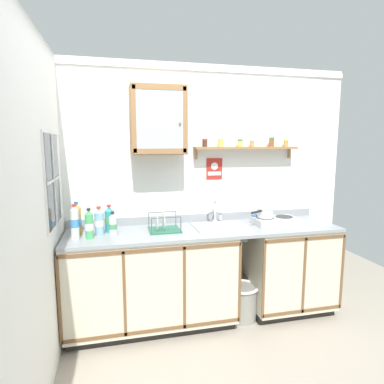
# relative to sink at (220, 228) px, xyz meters

# --- Properties ---
(floor) EXTENTS (5.64, 5.64, 0.00)m
(floor) POSITION_rel_sink_xyz_m (-0.16, -0.40, -0.91)
(floor) COLOR #9E9384
(floor) RESTS_ON ground
(back_wall) EXTENTS (3.24, 0.07, 2.51)m
(back_wall) POSITION_rel_sink_xyz_m (-0.16, 0.29, 0.36)
(back_wall) COLOR white
(back_wall) RESTS_ON ground
(side_wall_left) EXTENTS (0.05, 3.46, 2.51)m
(side_wall_left) POSITION_rel_sink_xyz_m (-1.50, -0.66, 0.35)
(side_wall_left) COLOR white
(side_wall_left) RESTS_ON ground
(lower_cabinet_run) EXTENTS (1.55, 0.62, 0.89)m
(lower_cabinet_run) POSITION_rel_sink_xyz_m (-0.69, -0.04, -0.46)
(lower_cabinet_run) COLOR black
(lower_cabinet_run) RESTS_ON ground
(lower_cabinet_run_right) EXTENTS (0.86, 0.62, 0.89)m
(lower_cabinet_run_right) POSITION_rel_sink_xyz_m (0.72, -0.04, -0.46)
(lower_cabinet_run_right) COLOR black
(lower_cabinet_run_right) RESTS_ON ground
(countertop) EXTENTS (2.60, 0.65, 0.03)m
(countertop) POSITION_rel_sink_xyz_m (-0.16, -0.04, -0.00)
(countertop) COLOR gray
(countertop) RESTS_ON lower_cabinet_run
(backsplash) EXTENTS (2.60, 0.02, 0.08)m
(backsplash) POSITION_rel_sink_xyz_m (-0.16, 0.26, 0.05)
(backsplash) COLOR gray
(backsplash) RESTS_ON countertop
(sink) EXTENTS (0.51, 0.42, 0.42)m
(sink) POSITION_rel_sink_xyz_m (0.00, 0.00, 0.00)
(sink) COLOR silver
(sink) RESTS_ON countertop
(hot_plate_stove) EXTENTS (0.43, 0.26, 0.08)m
(hot_plate_stove) POSITION_rel_sink_xyz_m (0.56, -0.06, 0.05)
(hot_plate_stove) COLOR silver
(hot_plate_stove) RESTS_ON countertop
(saucepan) EXTENTS (0.29, 0.21, 0.10)m
(saucepan) POSITION_rel_sink_xyz_m (0.45, -0.04, 0.14)
(saucepan) COLOR silver
(saucepan) RESTS_ON hot_plate_stove
(bottle_juice_amber_0) EXTENTS (0.08, 0.08, 0.29)m
(bottle_juice_amber_0) POSITION_rel_sink_xyz_m (-1.33, 0.04, 0.15)
(bottle_juice_amber_0) COLOR gold
(bottle_juice_amber_0) RESTS_ON countertop
(bottle_detergent_teal_1) EXTENTS (0.08, 0.08, 0.25)m
(bottle_detergent_teal_1) POSITION_rel_sink_xyz_m (-1.05, 0.06, 0.13)
(bottle_detergent_teal_1) COLOR teal
(bottle_detergent_teal_1) RESTS_ON countertop
(bottle_water_clear_2) EXTENTS (0.07, 0.07, 0.21)m
(bottle_water_clear_2) POSITION_rel_sink_xyz_m (-1.02, -0.06, 0.11)
(bottle_water_clear_2) COLOR silver
(bottle_water_clear_2) RESTS_ON countertop
(bottle_soda_green_3) EXTENTS (0.07, 0.07, 0.26)m
(bottle_soda_green_3) POSITION_rel_sink_xyz_m (-1.22, -0.13, 0.13)
(bottle_soda_green_3) COLOR #4CB266
(bottle_soda_green_3) RESTS_ON countertop
(bottle_opaque_white_4) EXTENTS (0.07, 0.07, 0.30)m
(bottle_opaque_white_4) POSITION_rel_sink_xyz_m (-1.33, -0.11, 0.16)
(bottle_opaque_white_4) COLOR white
(bottle_opaque_white_4) RESTS_ON countertop
(bottle_water_blue_5) EXTENTS (0.08, 0.08, 0.26)m
(bottle_water_blue_5) POSITION_rel_sink_xyz_m (-1.14, -0.02, 0.13)
(bottle_water_blue_5) COLOR #8CB7E0
(bottle_water_blue_5) RESTS_ON countertop
(dish_rack) EXTENTS (0.29, 0.27, 0.17)m
(dish_rack) POSITION_rel_sink_xyz_m (-0.57, -0.01, 0.05)
(dish_rack) COLOR #26664C
(dish_rack) RESTS_ON countertop
(mug) EXTENTS (0.08, 0.12, 0.09)m
(mug) POSITION_rel_sink_xyz_m (0.39, 0.05, 0.06)
(mug) COLOR #3F6699
(mug) RESTS_ON countertop
(wall_cabinet) EXTENTS (0.51, 0.30, 0.63)m
(wall_cabinet) POSITION_rel_sink_xyz_m (-0.58, 0.13, 1.03)
(wall_cabinet) COLOR #996B42
(spice_shelf) EXTENTS (1.10, 0.14, 0.22)m
(spice_shelf) POSITION_rel_sink_xyz_m (0.33, 0.20, 0.79)
(spice_shelf) COLOR #996B42
(warning_sign) EXTENTS (0.17, 0.01, 0.22)m
(warning_sign) POSITION_rel_sink_xyz_m (0.01, 0.26, 0.56)
(warning_sign) COLOR #B2261E
(window) EXTENTS (0.03, 0.58, 0.76)m
(window) POSITION_rel_sink_xyz_m (-1.47, -0.24, 0.54)
(window) COLOR #262D38
(trash_bin) EXTENTS (0.33, 0.33, 0.35)m
(trash_bin) POSITION_rel_sink_xyz_m (0.19, -0.13, -0.72)
(trash_bin) COLOR gray
(trash_bin) RESTS_ON ground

